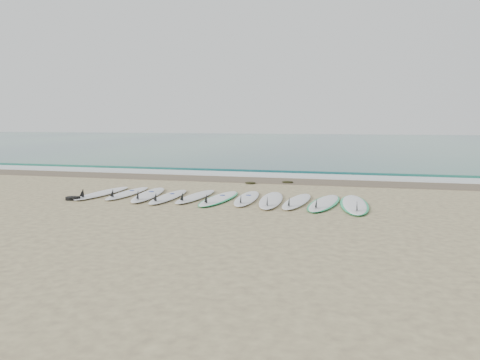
% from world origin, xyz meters
% --- Properties ---
extents(ground, '(120.00, 120.00, 0.00)m').
position_xyz_m(ground, '(0.00, 0.00, 0.00)').
color(ground, tan).
extents(ocean, '(120.00, 55.00, 0.03)m').
position_xyz_m(ocean, '(0.00, 32.50, 0.01)').
color(ocean, '#21645C').
rests_on(ocean, ground).
extents(wet_sand_band, '(120.00, 1.80, 0.01)m').
position_xyz_m(wet_sand_band, '(0.00, 4.10, 0.01)').
color(wet_sand_band, brown).
rests_on(wet_sand_band, ground).
extents(foam_band, '(120.00, 1.40, 0.04)m').
position_xyz_m(foam_band, '(0.00, 5.50, 0.02)').
color(foam_band, silver).
rests_on(foam_band, ground).
extents(wave_crest, '(120.00, 1.00, 0.10)m').
position_xyz_m(wave_crest, '(0.00, 7.00, 0.05)').
color(wave_crest, '#21645C').
rests_on(wave_crest, ground).
extents(surfboard_0, '(0.64, 2.54, 0.32)m').
position_xyz_m(surfboard_0, '(-3.38, -0.16, 0.06)').
color(surfboard_0, white).
rests_on(surfboard_0, ground).
extents(surfboard_1, '(0.56, 2.41, 0.31)m').
position_xyz_m(surfboard_1, '(-2.70, 0.00, 0.05)').
color(surfboard_1, white).
rests_on(surfboard_1, ground).
extents(surfboard_2, '(0.99, 2.70, 0.34)m').
position_xyz_m(surfboard_2, '(-2.01, -0.12, 0.06)').
color(surfboard_2, white).
rests_on(surfboard_2, ground).
extents(surfboard_3, '(0.62, 2.49, 0.32)m').
position_xyz_m(surfboard_3, '(-1.36, -0.27, 0.05)').
color(surfboard_3, white).
rests_on(surfboard_3, ground).
extents(surfboard_4, '(0.62, 2.43, 0.31)m').
position_xyz_m(surfboard_4, '(-0.69, -0.06, 0.05)').
color(surfboard_4, white).
rests_on(surfboard_4, ground).
extents(surfboard_5, '(0.73, 2.55, 0.32)m').
position_xyz_m(surfboard_5, '(0.00, -0.17, 0.05)').
color(surfboard_5, white).
rests_on(surfboard_5, ground).
extents(surfboard_6, '(0.70, 2.52, 0.32)m').
position_xyz_m(surfboard_6, '(0.70, -0.01, 0.06)').
color(surfboard_6, white).
rests_on(surfboard_6, ground).
extents(surfboard_7, '(0.80, 2.70, 0.34)m').
position_xyz_m(surfboard_7, '(1.36, -0.13, 0.06)').
color(surfboard_7, white).
rests_on(surfboard_7, ground).
extents(surfboard_8, '(0.69, 2.49, 0.31)m').
position_xyz_m(surfboard_8, '(2.00, -0.13, 0.05)').
color(surfboard_8, white).
rests_on(surfboard_8, ground).
extents(surfboard_9, '(0.92, 2.63, 0.33)m').
position_xyz_m(surfboard_9, '(2.68, -0.16, 0.05)').
color(surfboard_9, white).
rests_on(surfboard_9, ground).
extents(surfboard_10, '(0.85, 2.79, 0.35)m').
position_xyz_m(surfboard_10, '(3.40, -0.19, 0.05)').
color(surfboard_10, white).
rests_on(surfboard_10, ground).
extents(seaweed_near, '(0.35, 0.28, 0.07)m').
position_xyz_m(seaweed_near, '(0.07, 3.08, 0.03)').
color(seaweed_near, black).
rests_on(seaweed_near, ground).
extents(seaweed_far, '(0.38, 0.30, 0.07)m').
position_xyz_m(seaweed_far, '(1.21, 3.57, 0.04)').
color(seaweed_far, black).
rests_on(seaweed_far, ground).
extents(leash_coil, '(0.46, 0.36, 0.11)m').
position_xyz_m(leash_coil, '(-3.65, -1.10, 0.05)').
color(leash_coil, black).
rests_on(leash_coil, ground).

